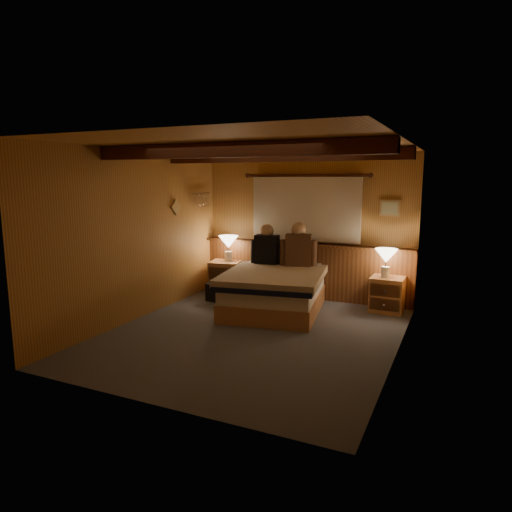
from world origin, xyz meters
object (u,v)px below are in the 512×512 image
Objects in this scene: lamp_left at (228,243)px; duffel_bag at (222,292)px; nightstand_right at (387,294)px; person_left at (267,247)px; nightstand_left at (226,277)px; bed at (275,290)px; person_right at (298,248)px; lamp_right at (386,257)px.

duffel_bag is (0.18, -0.55, -0.73)m from lamp_left.
person_left is (-1.92, -0.15, 0.62)m from nightstand_right.
nightstand_left reaches higher than nightstand_right.
nightstand_left is (-1.21, 0.66, -0.04)m from bed.
nightstand_right reaches higher than duffel_bag.
person_right reaches higher than bed.
person_left is (-0.36, 0.53, 0.57)m from bed.
lamp_right reaches higher than bed.
person_right is (0.53, 0.04, 0.02)m from person_left.
lamp_left is at bearing 139.55° from bed.
lamp_right is at bearing 17.98° from duffel_bag.
person_left is 1.04m from duffel_bag.
person_left is (0.81, -0.17, 0.01)m from lamp_left.
person_right is (-1.39, -0.11, 0.64)m from nightstand_right.
bed is 1.73m from lamp_right.
lamp_left is at bearing 114.51° from duffel_bag.
nightstand_left is 2.77m from nightstand_right.
person_right is (0.17, 0.57, 0.59)m from bed.
nightstand_left reaches higher than duffel_bag.
lamp_left is at bearing 161.41° from person_left.
nightstand_left is at bearing 179.56° from lamp_right.
lamp_left is at bearing 159.61° from person_right.
bed is 3.87× the size of duffel_bag.
nightstand_right is at bearing -10.33° from person_right.
lamp_right reaches higher than nightstand_right.
person_right is at bearing -2.09° from person_left.
person_left is at bearing 114.95° from bed.
duffel_bag is at bearing -79.24° from nightstand_left.
lamp_left is 0.86× the size of duffel_bag.
lamp_left is at bearing -179.44° from nightstand_right.
duffel_bag is at bearing 161.97° from bed.
person_left is at bearing 38.03° from duffel_bag.
nightstand_right is 2.80m from lamp_left.
lamp_right is 1.36m from person_right.
bed is at bearing -62.17° from person_left.
nightstand_left is 1.14× the size of nightstand_right.
nightstand_left is at bearing -135.25° from lamp_left.
person_left reaches higher than nightstand_right.
nightstand_right is at bearing -0.51° from lamp_left.
duffel_bag is at bearing -174.80° from person_right.
nightstand_right is 0.74× the size of person_right.
lamp_left is (0.04, 0.04, 0.60)m from nightstand_left.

